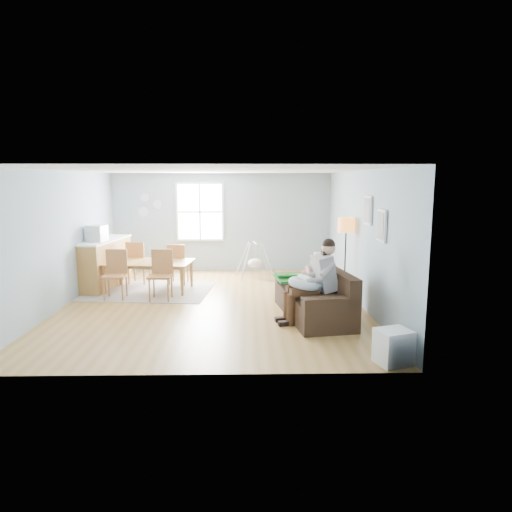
{
  "coord_description": "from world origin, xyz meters",
  "views": [
    {
      "loc": [
        0.69,
        -9.13,
        2.5
      ],
      "look_at": [
        0.87,
        -0.08,
        1.0
      ],
      "focal_mm": 32.0,
      "sensor_mm": 36.0,
      "label": 1
    }
  ],
  "objects_px": {
    "father": "(315,278)",
    "toddler": "(309,274)",
    "sofa": "(316,299)",
    "chair_se": "(161,271)",
    "floor_lamp": "(346,232)",
    "monitor": "(96,233)",
    "storage_cube": "(393,347)",
    "dining_table": "(149,276)",
    "chair_sw": "(116,270)",
    "chair_ne": "(177,261)",
    "baby_swing": "(255,262)",
    "chair_nw": "(137,260)",
    "counter": "(105,263)"
  },
  "relations": [
    {
      "from": "storage_cube",
      "to": "sofa",
      "type": "bearing_deg",
      "value": 107.43
    },
    {
      "from": "chair_se",
      "to": "monitor",
      "type": "bearing_deg",
      "value": 152.16
    },
    {
      "from": "floor_lamp",
      "to": "monitor",
      "type": "distance_m",
      "value": 5.58
    },
    {
      "from": "sofa",
      "to": "toddler",
      "type": "bearing_deg",
      "value": 120.61
    },
    {
      "from": "storage_cube",
      "to": "chair_ne",
      "type": "bearing_deg",
      "value": 126.8
    },
    {
      "from": "baby_swing",
      "to": "chair_nw",
      "type": "bearing_deg",
      "value": -167.45
    },
    {
      "from": "chair_sw",
      "to": "chair_nw",
      "type": "bearing_deg",
      "value": 84.04
    },
    {
      "from": "father",
      "to": "toddler",
      "type": "xyz_separation_m",
      "value": [
        -0.03,
        0.54,
        -0.04
      ]
    },
    {
      "from": "floor_lamp",
      "to": "storage_cube",
      "type": "relative_size",
      "value": 3.21
    },
    {
      "from": "storage_cube",
      "to": "dining_table",
      "type": "xyz_separation_m",
      "value": [
        -4.24,
        4.3,
        0.1
      ]
    },
    {
      "from": "father",
      "to": "chair_ne",
      "type": "relative_size",
      "value": 1.49
    },
    {
      "from": "dining_table",
      "to": "chair_sw",
      "type": "xyz_separation_m",
      "value": [
        -0.57,
        -0.62,
        0.26
      ]
    },
    {
      "from": "chair_nw",
      "to": "toddler",
      "type": "bearing_deg",
      "value": -33.55
    },
    {
      "from": "storage_cube",
      "to": "monitor",
      "type": "xyz_separation_m",
      "value": [
        -5.42,
        4.43,
        1.07
      ]
    },
    {
      "from": "chair_nw",
      "to": "baby_swing",
      "type": "distance_m",
      "value": 2.95
    },
    {
      "from": "sofa",
      "to": "father",
      "type": "xyz_separation_m",
      "value": [
        -0.09,
        -0.34,
        0.47
      ]
    },
    {
      "from": "chair_sw",
      "to": "baby_swing",
      "type": "xyz_separation_m",
      "value": [
        3.02,
        1.97,
        -0.19
      ]
    },
    {
      "from": "chair_se",
      "to": "chair_nw",
      "type": "distance_m",
      "value": 1.66
    },
    {
      "from": "monitor",
      "to": "baby_swing",
      "type": "distance_m",
      "value": 3.94
    },
    {
      "from": "dining_table",
      "to": "chair_nw",
      "type": "bearing_deg",
      "value": 127.33
    },
    {
      "from": "toddler",
      "to": "chair_ne",
      "type": "xyz_separation_m",
      "value": [
        -2.85,
        2.45,
        -0.18
      ]
    },
    {
      "from": "chair_se",
      "to": "chair_ne",
      "type": "xyz_separation_m",
      "value": [
        0.14,
        1.34,
        -0.04
      ]
    },
    {
      "from": "floor_lamp",
      "to": "baby_swing",
      "type": "distance_m",
      "value": 2.92
    },
    {
      "from": "storage_cube",
      "to": "dining_table",
      "type": "relative_size",
      "value": 0.28
    },
    {
      "from": "sofa",
      "to": "chair_se",
      "type": "xyz_separation_m",
      "value": [
        -3.11,
        1.31,
        0.29
      ]
    },
    {
      "from": "chair_se",
      "to": "baby_swing",
      "type": "xyz_separation_m",
      "value": [
        2.03,
        2.07,
        -0.2
      ]
    },
    {
      "from": "floor_lamp",
      "to": "monitor",
      "type": "height_order",
      "value": "floor_lamp"
    },
    {
      "from": "chair_sw",
      "to": "monitor",
      "type": "distance_m",
      "value": 1.2
    },
    {
      "from": "father",
      "to": "toddler",
      "type": "distance_m",
      "value": 0.54
    },
    {
      "from": "chair_sw",
      "to": "chair_ne",
      "type": "relative_size",
      "value": 1.04
    },
    {
      "from": "chair_se",
      "to": "chair_nw",
      "type": "relative_size",
      "value": 1.01
    },
    {
      "from": "monitor",
      "to": "baby_swing",
      "type": "xyz_separation_m",
      "value": [
        3.63,
        1.22,
        -0.9
      ]
    },
    {
      "from": "chair_sw",
      "to": "chair_ne",
      "type": "height_order",
      "value": "chair_sw"
    },
    {
      "from": "sofa",
      "to": "chair_se",
      "type": "distance_m",
      "value": 3.38
    },
    {
      "from": "sofa",
      "to": "chair_sw",
      "type": "distance_m",
      "value": 4.34
    },
    {
      "from": "toddler",
      "to": "baby_swing",
      "type": "bearing_deg",
      "value": 106.81
    },
    {
      "from": "chair_nw",
      "to": "counter",
      "type": "xyz_separation_m",
      "value": [
        -0.72,
        -0.2,
        -0.03
      ]
    },
    {
      "from": "monitor",
      "to": "baby_swing",
      "type": "relative_size",
      "value": 0.43
    },
    {
      "from": "dining_table",
      "to": "monitor",
      "type": "xyz_separation_m",
      "value": [
        -1.18,
        0.13,
        0.98
      ]
    },
    {
      "from": "floor_lamp",
      "to": "chair_sw",
      "type": "distance_m",
      "value": 4.98
    },
    {
      "from": "storage_cube",
      "to": "dining_table",
      "type": "height_order",
      "value": "dining_table"
    },
    {
      "from": "sofa",
      "to": "floor_lamp",
      "type": "height_order",
      "value": "floor_lamp"
    },
    {
      "from": "father",
      "to": "floor_lamp",
      "type": "xyz_separation_m",
      "value": [
        0.91,
        1.75,
        0.63
      ]
    },
    {
      "from": "sofa",
      "to": "father",
      "type": "bearing_deg",
      "value": -104.67
    },
    {
      "from": "father",
      "to": "storage_cube",
      "type": "relative_size",
      "value": 2.79
    },
    {
      "from": "dining_table",
      "to": "counter",
      "type": "distance_m",
      "value": 1.28
    },
    {
      "from": "toddler",
      "to": "storage_cube",
      "type": "height_order",
      "value": "toddler"
    },
    {
      "from": "toddler",
      "to": "baby_swing",
      "type": "xyz_separation_m",
      "value": [
        -0.96,
        3.19,
        -0.34
      ]
    },
    {
      "from": "father",
      "to": "baby_swing",
      "type": "height_order",
      "value": "father"
    },
    {
      "from": "storage_cube",
      "to": "monitor",
      "type": "bearing_deg",
      "value": 140.76
    }
  ]
}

